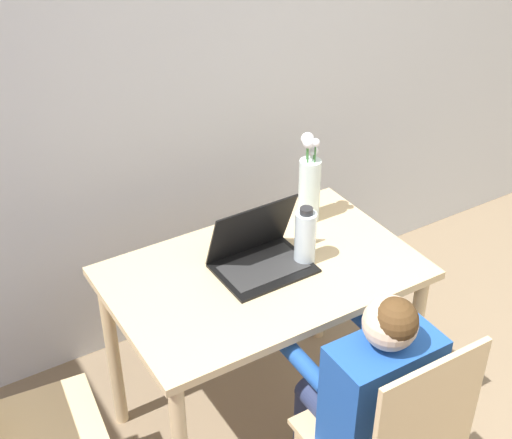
{
  "coord_description": "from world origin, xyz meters",
  "views": [
    {
      "loc": [
        -1.35,
        -0.21,
        2.24
      ],
      "look_at": [
        -0.29,
        1.53,
        0.93
      ],
      "focal_mm": 50.0,
      "sensor_mm": 36.0,
      "label": 1
    }
  ],
  "objects_px": {
    "laptop": "(258,252)",
    "water_bottle": "(305,237)",
    "flower_vase": "(309,184)",
    "person_seated": "(369,386)"
  },
  "relations": [
    {
      "from": "person_seated",
      "to": "flower_vase",
      "type": "xyz_separation_m",
      "value": [
        0.27,
        0.73,
        0.28
      ]
    },
    {
      "from": "person_seated",
      "to": "laptop",
      "type": "xyz_separation_m",
      "value": [
        -0.05,
        0.57,
        0.18
      ]
    },
    {
      "from": "flower_vase",
      "to": "water_bottle",
      "type": "distance_m",
      "value": 0.29
    },
    {
      "from": "water_bottle",
      "to": "laptop",
      "type": "bearing_deg",
      "value": 156.6
    },
    {
      "from": "laptop",
      "to": "flower_vase",
      "type": "height_order",
      "value": "flower_vase"
    },
    {
      "from": "flower_vase",
      "to": "laptop",
      "type": "bearing_deg",
      "value": -153.76
    },
    {
      "from": "person_seated",
      "to": "water_bottle",
      "type": "distance_m",
      "value": 0.56
    },
    {
      "from": "laptop",
      "to": "water_bottle",
      "type": "height_order",
      "value": "laptop"
    },
    {
      "from": "laptop",
      "to": "flower_vase",
      "type": "distance_m",
      "value": 0.37
    },
    {
      "from": "laptop",
      "to": "water_bottle",
      "type": "bearing_deg",
      "value": -24.19
    }
  ]
}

